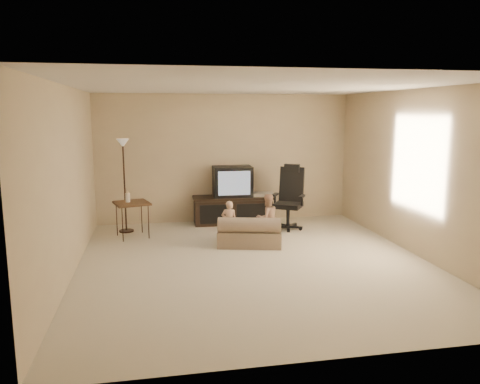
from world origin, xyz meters
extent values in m
plane|color=beige|center=(0.00, 0.00, 0.00)|extent=(5.50, 5.50, 0.00)
plane|color=silver|center=(0.00, 0.00, 2.50)|extent=(5.50, 5.50, 0.00)
plane|color=#CAB58C|center=(0.00, 2.75, 1.25)|extent=(5.00, 0.00, 5.00)
plane|color=#CAB58C|center=(0.00, -2.75, 1.25)|extent=(5.00, 0.00, 5.00)
plane|color=#CAB58C|center=(-2.50, 0.00, 1.25)|extent=(0.00, 5.50, 5.50)
plane|color=#CAB58C|center=(2.50, 0.00, 1.25)|extent=(0.00, 5.50, 5.50)
cube|color=black|center=(0.11, 2.49, 0.24)|extent=(1.51, 0.58, 0.48)
cube|color=black|center=(0.11, 2.49, 0.51)|extent=(1.55, 0.62, 0.04)
cube|color=black|center=(-0.25, 2.23, 0.25)|extent=(0.62, 0.04, 0.36)
cube|color=black|center=(0.45, 2.21, 0.25)|extent=(0.62, 0.04, 0.36)
cube|color=black|center=(0.11, 2.51, 0.83)|extent=(0.76, 0.56, 0.59)
cube|color=silver|center=(0.10, 2.24, 0.83)|extent=(0.61, 0.03, 0.46)
cube|color=silver|center=(0.69, 2.42, 0.56)|extent=(0.44, 0.31, 0.06)
cylinder|color=black|center=(1.03, 1.80, 0.24)|extent=(0.07, 0.07, 0.38)
cube|color=black|center=(1.03, 1.80, 0.46)|extent=(0.65, 0.65, 0.09)
cube|color=black|center=(1.15, 1.99, 0.81)|extent=(0.48, 0.38, 0.67)
cube|color=black|center=(1.15, 1.99, 1.12)|extent=(0.29, 0.23, 0.15)
cube|color=black|center=(0.81, 1.93, 0.64)|extent=(0.20, 0.26, 0.04)
cube|color=black|center=(1.25, 1.66, 0.64)|extent=(0.20, 0.26, 0.04)
cube|color=brown|center=(-1.78, 1.77, 0.60)|extent=(0.69, 0.69, 0.03)
cylinder|color=black|center=(-1.93, 1.50, 0.30)|extent=(0.02, 0.02, 0.61)
cylinder|color=black|center=(-1.51, 1.62, 0.30)|extent=(0.02, 0.02, 0.61)
cylinder|color=black|center=(-2.06, 1.93, 0.30)|extent=(0.02, 0.02, 0.61)
cylinder|color=black|center=(-1.63, 2.05, 0.30)|extent=(0.02, 0.02, 0.61)
cylinder|color=silver|center=(-1.85, 1.80, 0.70)|extent=(0.08, 0.08, 0.16)
cone|color=beige|center=(-1.85, 1.80, 0.80)|extent=(0.06, 0.06, 0.06)
cylinder|color=black|center=(-1.91, 2.17, 0.01)|extent=(0.26, 0.26, 0.03)
cylinder|color=black|center=(-1.91, 2.17, 0.81)|extent=(0.03, 0.03, 1.59)
cone|color=beige|center=(-1.91, 2.17, 1.61)|extent=(0.23, 0.23, 0.15)
cube|color=gray|center=(0.12, 0.90, 0.13)|extent=(1.12, 0.78, 0.27)
cylinder|color=gray|center=(0.07, 0.73, 0.38)|extent=(1.03, 0.48, 0.24)
imported|color=#D9A988|center=(-0.19, 1.07, 0.36)|extent=(0.31, 0.26, 0.72)
imported|color=#D9A988|center=(0.45, 1.06, 0.41)|extent=(0.43, 0.31, 0.81)
camera|label=1|loc=(-1.42, -6.35, 2.16)|focal=35.00mm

